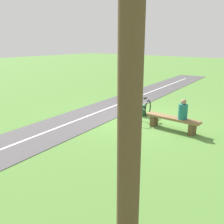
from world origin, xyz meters
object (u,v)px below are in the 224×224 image
at_px(bench, 172,121).
at_px(backpack, 142,110).
at_px(person_seated, 183,111).
at_px(tree_by_path, 132,107).
at_px(bicycle, 144,110).

distance_m(bench, backpack, 1.99).
xyz_separation_m(bench, backpack, (1.80, -0.84, -0.11)).
relative_size(bench, backpack, 4.47).
bearing_deg(person_seated, tree_by_path, 107.53).
height_order(bicycle, backpack, bicycle).
bearing_deg(tree_by_path, person_seated, -73.52).
distance_m(person_seated, tree_by_path, 5.74).
height_order(bench, tree_by_path, tree_by_path).
height_order(backpack, tree_by_path, tree_by_path).
bearing_deg(bench, person_seated, -180.00).
bearing_deg(person_seated, bench, 0.00).
bearing_deg(person_seated, bicycle, -12.79).
height_order(bench, backpack, bench).
xyz_separation_m(bicycle, tree_by_path, (-3.39, 5.76, 1.88)).
bearing_deg(bench, bicycle, -15.74).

